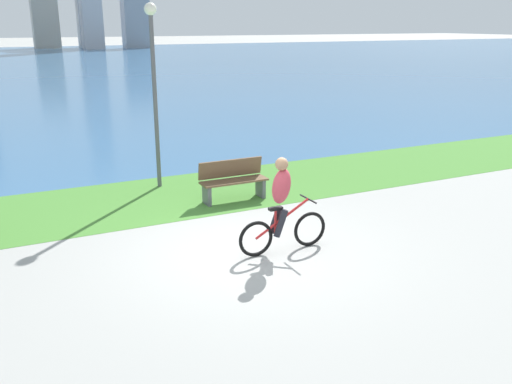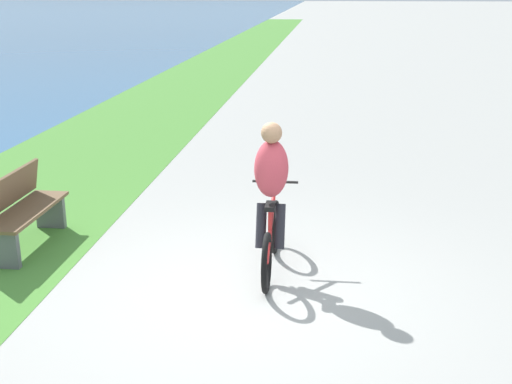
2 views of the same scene
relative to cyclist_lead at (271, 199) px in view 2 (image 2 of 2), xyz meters
The scene contains 3 objects.
ground_plane 1.02m from the cyclist_lead, 159.48° to the left, with size 300.00×300.00×0.00m, color #9E9E99.
cyclist_lead is the anchor object (origin of this frame).
bench_far_along_path 3.07m from the cyclist_lead, 82.07° to the left, with size 1.50×0.47×0.90m.
Camera 2 is at (-6.07, -0.78, 2.98)m, focal length 46.17 mm.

